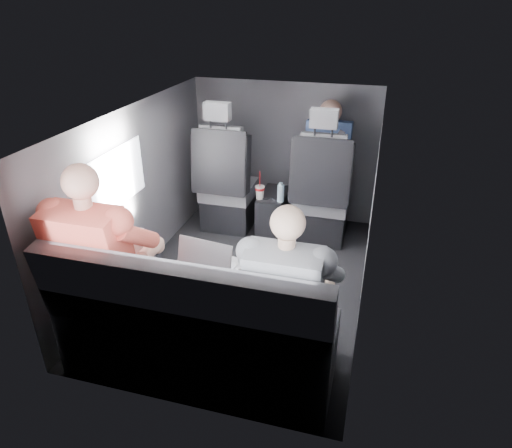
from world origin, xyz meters
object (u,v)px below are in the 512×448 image
(water_bottle, at_px, (281,193))
(laptop_black, at_px, (287,273))
(passenger_front_right, at_px, (327,154))
(laptop_white, at_px, (129,247))
(laptop_silver, at_px, (211,263))
(passenger_rear_right, at_px, (289,296))
(passenger_rear_left, at_px, (107,261))
(soda_cup, at_px, (260,192))
(center_console, at_px, (273,213))
(front_seat_left, at_px, (227,190))
(front_seat_right, at_px, (321,200))
(rear_bench, at_px, (195,335))

(water_bottle, height_order, laptop_black, laptop_black)
(laptop_black, height_order, passenger_front_right, passenger_front_right)
(water_bottle, bearing_deg, laptop_white, -114.48)
(laptop_silver, xyz_separation_m, passenger_rear_right, (0.52, -0.19, -0.01))
(laptop_white, height_order, passenger_rear_left, passenger_rear_left)
(laptop_white, bearing_deg, soda_cup, 72.34)
(center_console, relative_size, laptop_silver, 1.29)
(front_seat_left, bearing_deg, center_console, 5.07)
(front_seat_right, relative_size, passenger_rear_right, 1.05)
(rear_bench, bearing_deg, center_console, 90.00)
(water_bottle, bearing_deg, soda_cup, 176.51)
(center_console, height_order, soda_cup, soda_cup)
(soda_cup, bearing_deg, front_seat_left, 163.25)
(center_console, height_order, laptop_silver, laptop_silver)
(front_seat_right, xyz_separation_m, laptop_silver, (-0.45, -1.62, 0.23))
(laptop_black, bearing_deg, center_console, 105.92)
(laptop_white, relative_size, laptop_silver, 0.90)
(soda_cup, height_order, passenger_rear_left, passenger_rear_left)
(front_seat_left, distance_m, passenger_rear_right, 2.06)
(front_seat_right, bearing_deg, laptop_silver, -105.40)
(passenger_rear_right, bearing_deg, laptop_black, 105.52)
(laptop_silver, bearing_deg, passenger_rear_right, -19.69)
(rear_bench, relative_size, laptop_black, 4.11)
(center_console, xyz_separation_m, laptop_white, (-0.57, -1.62, 0.43))
(passenger_rear_right, bearing_deg, rear_bench, -169.69)
(passenger_rear_left, bearing_deg, center_console, 72.51)
(laptop_silver, height_order, passenger_rear_left, passenger_rear_left)
(passenger_rear_right, bearing_deg, laptop_white, 168.44)
(laptop_white, distance_m, laptop_silver, 0.57)
(front_seat_left, relative_size, laptop_silver, 3.40)
(water_bottle, height_order, passenger_front_right, passenger_front_right)
(front_seat_right, xyz_separation_m, rear_bench, (-0.45, -1.90, -0.09))
(front_seat_left, xyz_separation_m, soda_cup, (0.35, -0.11, 0.07))
(water_bottle, relative_size, laptop_white, 0.53)
(center_console, bearing_deg, passenger_rear_right, -74.13)
(laptop_white, distance_m, laptop_black, 1.04)
(water_bottle, bearing_deg, laptop_silver, -93.66)
(laptop_black, distance_m, passenger_front_right, 1.87)
(laptop_white, height_order, laptop_silver, laptop_silver)
(rear_bench, bearing_deg, laptop_black, 32.31)
(rear_bench, distance_m, passenger_rear_left, 0.69)
(center_console, height_order, passenger_rear_left, passenger_rear_left)
(soda_cup, relative_size, laptop_silver, 0.71)
(passenger_front_right, bearing_deg, laptop_black, -89.37)
(water_bottle, bearing_deg, passenger_rear_right, -75.87)
(front_seat_left, bearing_deg, passenger_front_right, 16.01)
(front_seat_right, bearing_deg, front_seat_left, 180.00)
(rear_bench, distance_m, passenger_rear_right, 0.62)
(laptop_silver, bearing_deg, soda_cup, 93.80)
(center_console, bearing_deg, rear_bench, -90.00)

